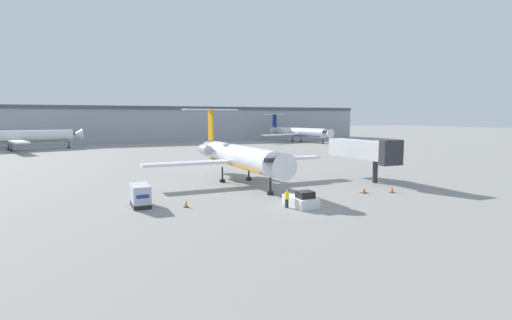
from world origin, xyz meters
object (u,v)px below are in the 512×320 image
Objects in this scene: pushback_tug at (301,200)px; airplane_main at (238,156)px; luggage_cart at (140,196)px; traffic_cone_right at (364,190)px; airplane_parked_far_left at (298,132)px; traffic_cone_mid at (392,189)px; jet_bridge at (363,150)px; traffic_cone_left at (186,204)px; airplane_parked_far_right at (14,137)px; worker_near_tug at (287,198)px.

airplane_main is at bearing 91.35° from pushback_tug.
airplane_main reaches higher than luggage_cart.
traffic_cone_right is 98.69m from airplane_parked_far_left.
traffic_cone_mid is 10.58m from jet_bridge.
airplane_main is at bearing 134.20° from traffic_cone_mid.
traffic_cone_mid is at bearing -17.68° from traffic_cone_right.
airplane_parked_far_left is (63.63, 88.10, 3.20)m from traffic_cone_left.
airplane_parked_far_right is at bearing -178.90° from airplane_parked_far_left.
jet_bridge is at bearing 52.26° from traffic_cone_right.
traffic_cone_mid is 102.61m from airplane_parked_far_right.
airplane_main is at bearing 34.78° from luggage_cart.
traffic_cone_left is (-11.04, 4.40, -0.27)m from pushback_tug.
traffic_cone_mid is (15.78, 2.08, -0.60)m from worker_near_tug.
traffic_cone_right is at bearing -7.69° from luggage_cart.
worker_near_tug reaches higher than traffic_cone_mid.
luggage_cart is 86.97m from airplane_parked_far_right.
jet_bridge is (17.09, 11.41, 3.82)m from pushback_tug.
luggage_cart is at bearing -75.24° from airplane_parked_far_right.
airplane_parked_far_right reaches higher than jet_bridge.
airplane_main is 0.77× the size of airplane_parked_far_right.
luggage_cart is 26.26m from traffic_cone_right.
jet_bridge is (6.36, 8.22, 4.14)m from traffic_cone_right.
pushback_tug is 16.70m from luggage_cart.
luggage_cart is (-15.28, 6.71, 0.50)m from pushback_tug.
traffic_cone_left is at bearing 176.83° from traffic_cone_right.
worker_near_tug is at bearing -68.48° from airplane_parked_far_right.
luggage_cart is at bearing 153.89° from worker_near_tug.
jet_bridge is (17.49, -5.63, 0.68)m from airplane_main.
luggage_cart is 32.88m from jet_bridge.
pushback_tug is 2.24× the size of worker_near_tug.
worker_near_tug is at bearing -172.47° from traffic_cone_mid.
airplane_parked_far_right reaches higher than pushback_tug.
pushback_tug is 5.42× the size of traffic_cone_left.
jet_bridge reaches higher than traffic_cone_left.
pushback_tug is at bearing -163.41° from traffic_cone_right.
luggage_cart is at bearing -171.74° from jet_bridge.
luggage_cart is 1.98× the size of worker_near_tug.
worker_near_tug is at bearing -24.98° from traffic_cone_left.
jet_bridge reaches higher than traffic_cone_right.
luggage_cart is 15.18m from worker_near_tug.
airplane_parked_far_right reaches higher than worker_near_tug.
worker_near_tug reaches higher than traffic_cone_right.
airplane_main is 18.31m from luggage_cart.
luggage_cart is 109.43m from airplane_parked_far_left.
traffic_cone_left is (-10.64, -12.64, -3.41)m from airplane_main.
traffic_cone_left is 0.02× the size of airplane_parked_far_right.
airplane_parked_far_right is at bearing 111.52° from worker_near_tug.
worker_near_tug is 2.36× the size of traffic_cone_mid.
jet_bridge is at bearing -55.51° from airplane_parked_far_right.
luggage_cart is at bearing 156.30° from pushback_tug.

